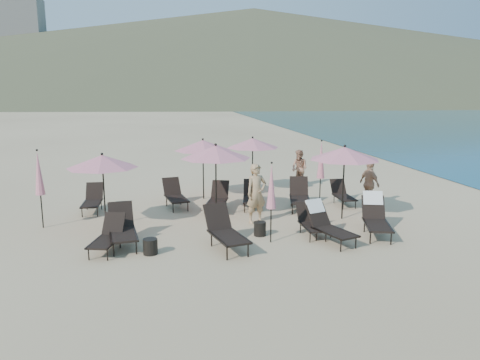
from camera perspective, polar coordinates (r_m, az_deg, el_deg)
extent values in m
plane|color=#D6BA8C|center=(13.41, 5.01, -7.40)|extent=(800.00, 800.00, 0.00)
cone|color=brown|center=(319.48, 1.67, 15.34)|extent=(690.00, 690.00, 55.00)
cone|color=brown|center=(393.27, 20.08, 12.22)|extent=(280.00, 280.00, 32.00)
cube|color=beige|center=(266.51, -25.15, 14.39)|extent=(22.00, 18.00, 48.00)
cube|color=beige|center=(325.30, -17.68, 13.25)|extent=(18.00, 16.00, 38.00)
cube|color=black|center=(12.74, -16.21, -7.29)|extent=(0.84, 1.22, 0.05)
cube|color=black|center=(13.33, -15.14, -5.18)|extent=(0.66, 0.55, 0.57)
cylinder|color=black|center=(12.48, -17.97, -8.60)|extent=(0.03, 0.03, 0.32)
cylinder|color=black|center=(13.31, -16.40, -7.26)|extent=(0.03, 0.03, 0.32)
cylinder|color=black|center=(12.30, -15.87, -8.76)|extent=(0.03, 0.03, 0.32)
cylinder|color=black|center=(13.15, -14.42, -7.38)|extent=(0.03, 0.03, 0.32)
cube|color=black|center=(12.88, -17.30, -7.11)|extent=(0.35, 1.22, 0.04)
cube|color=black|center=(12.69, -14.95, -7.26)|extent=(0.35, 1.22, 0.04)
cube|color=black|center=(13.02, -14.05, -6.49)|extent=(0.85, 1.40, 0.06)
cube|color=black|center=(13.79, -14.34, -4.11)|extent=(0.74, 0.59, 0.68)
cylinder|color=black|center=(12.55, -15.16, -8.18)|extent=(0.04, 0.04, 0.38)
cylinder|color=black|center=(13.63, -15.37, -6.64)|extent=(0.04, 0.04, 0.38)
cylinder|color=black|center=(12.58, -12.53, -8.01)|extent=(0.04, 0.04, 0.38)
cylinder|color=black|center=(13.65, -12.95, -6.48)|extent=(0.04, 0.04, 0.38)
cube|color=black|center=(13.06, -15.52, -6.46)|extent=(0.24, 1.48, 0.04)
cube|color=black|center=(13.09, -12.61, -6.28)|extent=(0.24, 1.48, 0.04)
cube|color=black|center=(12.40, -1.30, -7.02)|extent=(0.98, 1.46, 0.06)
cube|color=black|center=(13.11, -2.78, -4.52)|extent=(0.79, 0.65, 0.69)
cylinder|color=black|center=(11.87, -1.59, -8.89)|extent=(0.04, 0.04, 0.38)
cylinder|color=black|center=(12.89, -3.49, -7.27)|extent=(0.04, 0.04, 0.38)
cylinder|color=black|center=(12.08, 0.99, -8.52)|extent=(0.04, 0.04, 0.38)
cylinder|color=black|center=(13.09, -1.08, -6.96)|extent=(0.04, 0.04, 0.38)
cube|color=black|center=(12.33, -2.85, -7.09)|extent=(0.39, 1.48, 0.04)
cube|color=black|center=(12.57, 0.03, -6.72)|extent=(0.39, 1.48, 0.04)
cube|color=black|center=(13.75, 8.90, -5.67)|extent=(0.55, 1.06, 0.04)
cube|color=black|center=(14.33, 8.02, -3.87)|extent=(0.55, 0.40, 0.55)
cylinder|color=black|center=(13.32, 8.54, -6.93)|extent=(0.03, 0.03, 0.30)
cylinder|color=black|center=(14.15, 7.39, -5.81)|extent=(0.03, 0.03, 0.30)
cylinder|color=black|center=(13.47, 10.41, -6.79)|extent=(0.03, 0.03, 0.30)
cylinder|color=black|center=(14.29, 9.16, -5.70)|extent=(0.03, 0.03, 0.30)
cube|color=black|center=(13.71, 7.78, -5.66)|extent=(0.04, 1.20, 0.04)
cube|color=black|center=(13.87, 9.89, -5.52)|extent=(0.04, 1.20, 0.04)
cube|color=black|center=(13.21, 11.65, -6.29)|extent=(0.99, 1.35, 0.05)
cube|color=black|center=(13.72, 9.50, -4.25)|extent=(0.74, 0.64, 0.62)
cylinder|color=black|center=(12.74, 12.19, -7.82)|extent=(0.04, 0.04, 0.34)
cylinder|color=black|center=(13.49, 9.29, -6.63)|extent=(0.04, 0.04, 0.34)
cylinder|color=black|center=(13.07, 13.94, -7.40)|extent=(0.04, 0.04, 0.34)
cylinder|color=black|center=(13.81, 11.01, -6.27)|extent=(0.04, 0.04, 0.34)
cube|color=black|center=(13.05, 10.49, -6.40)|extent=(0.48, 1.30, 0.04)
cube|color=black|center=(13.43, 12.50, -5.98)|extent=(0.48, 1.30, 0.04)
cube|color=white|center=(13.77, 9.15, -3.16)|extent=(0.61, 0.45, 0.38)
cube|color=black|center=(14.04, 16.44, -5.36)|extent=(1.01, 1.43, 0.05)
cube|color=black|center=(14.79, 15.94, -3.22)|extent=(0.78, 0.66, 0.67)
cylinder|color=black|center=(13.54, 15.60, -6.78)|extent=(0.04, 0.04, 0.37)
cylinder|color=black|center=(14.59, 14.93, -5.45)|extent=(0.04, 0.04, 0.37)
cylinder|color=black|center=(13.64, 17.95, -6.79)|extent=(0.04, 0.04, 0.37)
cylinder|color=black|center=(14.69, 17.10, -5.46)|extent=(0.04, 0.04, 0.37)
cube|color=black|center=(14.03, 15.10, -5.25)|extent=(0.45, 1.41, 0.04)
cube|color=black|center=(14.15, 17.70, -5.26)|extent=(0.45, 1.41, 0.04)
cube|color=white|center=(14.88, 15.90, -2.12)|extent=(0.65, 0.46, 0.40)
cube|color=black|center=(16.93, -17.64, -2.79)|extent=(0.61, 1.16, 0.05)
cube|color=black|center=(17.60, -17.32, -1.30)|extent=(0.60, 0.44, 0.59)
cylinder|color=black|center=(16.55, -18.70, -3.77)|extent=(0.03, 0.03, 0.32)
cylinder|color=black|center=(17.49, -18.16, -2.95)|extent=(0.03, 0.03, 0.32)
cylinder|color=black|center=(16.47, -17.00, -3.74)|extent=(0.03, 0.03, 0.32)
cylinder|color=black|center=(17.41, -16.55, -2.92)|extent=(0.03, 0.03, 0.32)
cube|color=black|center=(17.02, -18.57, -2.74)|extent=(0.07, 1.29, 0.04)
cube|color=black|center=(16.93, -16.66, -2.69)|extent=(0.07, 1.29, 0.04)
cube|color=black|center=(16.89, -7.69, -2.31)|extent=(0.85, 1.32, 0.05)
cube|color=black|center=(17.60, -8.34, -0.77)|extent=(0.71, 0.57, 0.63)
cylinder|color=black|center=(16.39, -8.16, -3.39)|extent=(0.04, 0.04, 0.35)
cylinder|color=black|center=(17.39, -8.94, -2.57)|extent=(0.04, 0.04, 0.35)
cylinder|color=black|center=(16.51, -6.38, -3.24)|extent=(0.04, 0.04, 0.35)
cylinder|color=black|center=(17.50, -7.25, -2.44)|extent=(0.04, 0.04, 0.35)
cube|color=black|center=(16.87, -8.74, -2.32)|extent=(0.30, 1.35, 0.04)
cube|color=black|center=(17.00, -6.73, -2.16)|extent=(0.30, 1.35, 0.04)
cube|color=black|center=(16.26, -2.88, -2.77)|extent=(0.93, 1.32, 0.05)
cube|color=black|center=(16.97, -2.44, -1.15)|extent=(0.72, 0.61, 0.62)
cylinder|color=black|center=(15.87, -4.09, -3.80)|extent=(0.04, 0.04, 0.34)
cylinder|color=black|center=(16.85, -3.45, -2.90)|extent=(0.04, 0.04, 0.34)
cylinder|color=black|center=(15.79, -2.24, -3.86)|extent=(0.04, 0.04, 0.34)
cylinder|color=black|center=(16.77, -1.70, -2.96)|extent=(0.04, 0.04, 0.34)
cube|color=black|center=(16.36, -3.88, -2.66)|extent=(0.42, 1.30, 0.04)
cube|color=black|center=(16.26, -1.80, -2.72)|extent=(0.42, 1.30, 0.04)
cube|color=black|center=(16.67, 1.45, -2.44)|extent=(0.81, 1.25, 0.05)
cube|color=black|center=(17.37, 1.44, -0.92)|extent=(0.67, 0.55, 0.60)
cylinder|color=black|center=(16.25, 0.56, -3.44)|extent=(0.03, 0.03, 0.33)
cylinder|color=black|center=(17.21, 0.60, -2.60)|extent=(0.03, 0.03, 0.33)
cylinder|color=black|center=(16.25, 2.34, -3.44)|extent=(0.03, 0.03, 0.33)
cylinder|color=black|center=(17.21, 2.27, -2.61)|extent=(0.03, 0.03, 0.33)
cube|color=black|center=(16.72, 0.45, -2.37)|extent=(0.29, 1.29, 0.04)
cube|color=black|center=(16.72, 2.44, -2.38)|extent=(0.29, 1.29, 0.04)
cube|color=black|center=(16.62, 7.32, -2.44)|extent=(0.96, 1.42, 0.05)
cube|color=black|center=(17.40, 7.18, -0.74)|extent=(0.77, 0.64, 0.67)
cylinder|color=black|center=(16.13, 6.42, -3.55)|extent=(0.04, 0.04, 0.37)
cylinder|color=black|center=(17.20, 6.26, -2.61)|extent=(0.04, 0.04, 0.37)
cylinder|color=black|center=(16.16, 8.41, -3.57)|extent=(0.04, 0.04, 0.37)
cylinder|color=black|center=(17.24, 8.13, -2.63)|extent=(0.04, 0.04, 0.37)
cube|color=black|center=(16.65, 6.20, -2.35)|extent=(0.39, 1.43, 0.04)
cube|color=black|center=(16.69, 8.42, -2.37)|extent=(0.39, 1.43, 0.04)
cube|color=black|center=(17.54, 12.66, -2.12)|extent=(0.57, 1.08, 0.04)
cube|color=black|center=(18.14, 11.87, -0.79)|extent=(0.56, 0.41, 0.55)
cylinder|color=black|center=(17.09, 12.46, -3.02)|extent=(0.03, 0.03, 0.30)
cylinder|color=black|center=(17.92, 11.39, -2.31)|extent=(0.03, 0.03, 0.30)
cylinder|color=black|center=(17.26, 13.90, -2.94)|extent=(0.03, 0.03, 0.30)
cylinder|color=black|center=(18.09, 12.78, -2.25)|extent=(0.03, 0.03, 0.30)
cube|color=black|center=(17.48, 11.79, -2.10)|extent=(0.05, 1.21, 0.04)
cube|color=black|center=(17.67, 13.42, -2.02)|extent=(0.05, 1.21, 0.04)
cylinder|color=black|center=(15.02, -16.24, -1.50)|extent=(0.05, 0.05, 2.17)
cone|color=pink|center=(14.84, -16.44, 2.19)|extent=(2.17, 2.17, 0.39)
sphere|color=black|center=(14.81, -16.49, 3.06)|extent=(0.08, 0.08, 0.08)
cylinder|color=black|center=(15.47, -2.94, -0.42)|extent=(0.05, 0.05, 2.32)
cone|color=pink|center=(15.30, -2.98, 3.43)|extent=(2.32, 2.32, 0.42)
sphere|color=black|center=(15.27, -2.99, 4.33)|extent=(0.09, 0.09, 0.09)
cylinder|color=black|center=(15.65, 12.47, -0.57)|extent=(0.05, 0.05, 2.30)
cone|color=pink|center=(15.48, 12.63, 3.19)|extent=(2.30, 2.30, 0.42)
sphere|color=black|center=(15.45, 12.67, 4.08)|extent=(0.09, 0.09, 0.09)
cylinder|color=black|center=(18.17, -4.50, 1.12)|extent=(0.05, 0.05, 2.20)
cone|color=pink|center=(18.02, -4.55, 4.24)|extent=(2.20, 2.20, 0.40)
sphere|color=black|center=(18.00, -4.56, 4.97)|extent=(0.08, 0.08, 0.08)
cylinder|color=black|center=(19.25, 1.53, 1.65)|extent=(0.05, 0.05, 2.16)
cone|color=pink|center=(19.12, 1.55, 4.54)|extent=(2.16, 2.16, 0.39)
sphere|color=black|center=(19.09, 1.55, 5.22)|extent=(0.08, 0.08, 0.08)
cylinder|color=black|center=(13.14, 3.78, -5.53)|extent=(0.04, 0.04, 0.98)
cone|color=pink|center=(12.86, 3.85, -0.76)|extent=(0.27, 0.27, 1.25)
sphere|color=black|center=(12.74, 3.88, 2.11)|extent=(0.06, 0.06, 0.06)
cylinder|color=black|center=(17.31, 9.72, -1.46)|extent=(0.04, 0.04, 1.05)
cone|color=pink|center=(17.09, 9.85, 2.44)|extent=(0.29, 0.29, 1.33)
sphere|color=black|center=(17.00, 9.92, 4.75)|extent=(0.07, 0.07, 0.07)
cylinder|color=black|center=(15.67, -22.99, -3.53)|extent=(0.04, 0.04, 1.05)
cone|color=pink|center=(15.42, -23.33, 0.79)|extent=(0.29, 0.29, 1.34)
sphere|color=black|center=(15.32, -23.53, 3.36)|extent=(0.07, 0.07, 0.07)
cylinder|color=black|center=(12.50, -10.87, -7.97)|extent=(0.38, 0.38, 0.41)
cylinder|color=black|center=(13.77, 2.44, -5.96)|extent=(0.36, 0.36, 0.41)
imported|color=tan|center=(14.89, 2.02, -1.66)|extent=(0.80, 0.64, 1.92)
imported|color=#AF775A|center=(20.59, 7.26, 1.42)|extent=(0.94, 0.99, 1.62)
imported|color=tan|center=(17.62, 15.51, -0.43)|extent=(0.65, 1.06, 1.68)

